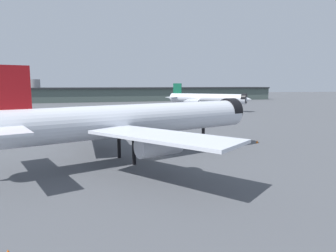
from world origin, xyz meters
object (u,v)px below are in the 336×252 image
object	(u,v)px
airliner_far_taxiway	(206,99)
traffic_cone_wingtip	(257,142)
airliner_near_gate	(136,120)
baggage_tug_wing	(170,128)

from	to	relation	value
airliner_far_taxiway	traffic_cone_wingtip	world-z (taller)	airliner_far_taxiway
airliner_far_taxiway	airliner_near_gate	bearing A→B (deg)	-75.96
airliner_far_taxiway	baggage_tug_wing	size ratio (longest dim) A/B	11.58
airliner_far_taxiway	traffic_cone_wingtip	size ratio (longest dim) A/B	60.47
baggage_tug_wing	traffic_cone_wingtip	distance (m)	27.33
airliner_far_taxiway	traffic_cone_wingtip	distance (m)	89.29
baggage_tug_wing	traffic_cone_wingtip	size ratio (longest dim) A/B	5.22
airliner_near_gate	baggage_tug_wing	world-z (taller)	airliner_near_gate
airliner_far_taxiway	baggage_tug_wing	world-z (taller)	airliner_far_taxiway
airliner_far_taxiway	baggage_tug_wing	bearing A→B (deg)	-77.43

